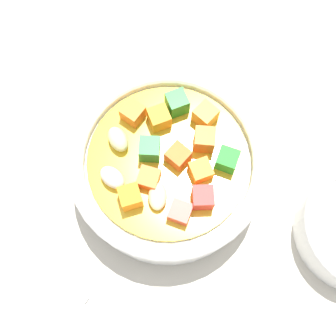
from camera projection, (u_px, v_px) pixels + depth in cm
name	position (u px, v px, depth cm)	size (l,w,h in cm)	color
ground_plane	(168.00, 180.00, 41.83)	(140.00, 140.00, 2.00)	#BAB2A0
soup_bowl_main	(168.00, 167.00, 37.85)	(16.96, 16.96, 7.00)	white
spoon	(85.00, 300.00, 37.04)	(24.14, 3.42, 0.86)	silver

